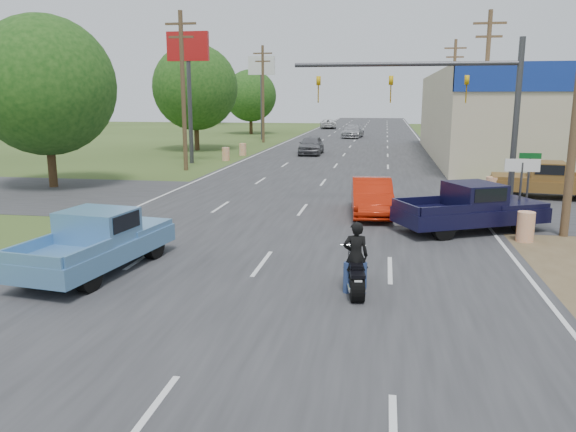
% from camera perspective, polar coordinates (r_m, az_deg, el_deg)
% --- Properties ---
extents(ground, '(200.00, 200.00, 0.00)m').
position_cam_1_polar(ground, '(9.07, -14.19, -19.32)').
color(ground, '#34481D').
rests_on(ground, ground).
extents(main_road, '(15.00, 180.00, 0.02)m').
position_cam_1_polar(main_road, '(47.38, 5.71, 6.21)').
color(main_road, '#2D2D30').
rests_on(main_road, ground).
extents(cross_road, '(120.00, 10.00, 0.02)m').
position_cam_1_polar(cross_road, '(25.68, 2.13, 1.48)').
color(cross_road, '#2D2D30').
rests_on(cross_road, ground).
extents(utility_pole_2, '(2.00, 0.28, 10.00)m').
position_cam_1_polar(utility_pole_2, '(38.54, 19.42, 12.23)').
color(utility_pole_2, '#4C3823').
rests_on(utility_pole_2, ground).
extents(utility_pole_3, '(2.00, 0.28, 10.00)m').
position_cam_1_polar(utility_pole_3, '(56.38, 16.41, 12.10)').
color(utility_pole_3, '#4C3823').
rests_on(utility_pole_3, ground).
extents(utility_pole_5, '(2.00, 0.28, 10.00)m').
position_cam_1_polar(utility_pole_5, '(37.32, -10.62, 12.72)').
color(utility_pole_5, '#4C3823').
rests_on(utility_pole_5, ground).
extents(utility_pole_6, '(2.00, 0.28, 10.00)m').
position_cam_1_polar(utility_pole_6, '(60.42, -2.56, 12.51)').
color(utility_pole_6, '#4C3823').
rests_on(utility_pole_6, ground).
extents(tree_0, '(7.14, 7.14, 8.84)m').
position_cam_1_polar(tree_0, '(32.13, -23.45, 12.04)').
color(tree_0, '#422D19').
rests_on(tree_0, ground).
extents(tree_1, '(7.56, 7.56, 9.36)m').
position_cam_1_polar(tree_1, '(51.86, -9.42, 12.76)').
color(tree_1, '#422D19').
rests_on(tree_1, ground).
extents(tree_2, '(6.72, 6.72, 8.32)m').
position_cam_1_polar(tree_2, '(75.12, -3.82, 12.09)').
color(tree_2, '#422D19').
rests_on(tree_2, ground).
extents(tree_4, '(9.24, 9.24, 11.44)m').
position_cam_1_polar(tree_4, '(100.69, -26.25, 11.93)').
color(tree_4, '#422D19').
rests_on(tree_4, ground).
extents(tree_5, '(7.98, 7.98, 9.88)m').
position_cam_1_polar(tree_5, '(105.47, 24.94, 11.48)').
color(tree_5, '#422D19').
rests_on(tree_5, ground).
extents(tree_6, '(8.82, 8.82, 10.92)m').
position_cam_1_polar(tree_6, '(107.36, -8.54, 12.75)').
color(tree_6, '#422D19').
rests_on(tree_6, ground).
extents(barrel_0, '(0.56, 0.56, 1.00)m').
position_cam_1_polar(barrel_0, '(20.03, 22.98, -1.02)').
color(barrel_0, orange).
rests_on(barrel_0, ground).
extents(barrel_1, '(0.56, 0.56, 1.00)m').
position_cam_1_polar(barrel_1, '(28.30, 19.98, 2.75)').
color(barrel_1, orange).
rests_on(barrel_1, ground).
extents(barrel_2, '(0.56, 0.56, 1.00)m').
position_cam_1_polar(barrel_2, '(42.91, -6.33, 6.27)').
color(barrel_2, orange).
rests_on(barrel_2, ground).
extents(barrel_3, '(0.56, 0.56, 1.00)m').
position_cam_1_polar(barrel_3, '(46.68, -4.62, 6.75)').
color(barrel_3, orange).
rests_on(barrel_3, ground).
extents(pole_sign_left_near, '(3.00, 0.35, 9.20)m').
position_cam_1_polar(pole_sign_left_near, '(41.50, -10.09, 15.20)').
color(pole_sign_left_near, '#3F3F44').
rests_on(pole_sign_left_near, ground).
extents(pole_sign_left_far, '(3.00, 0.35, 9.20)m').
position_cam_1_polar(pole_sign_left_far, '(64.59, -2.69, 14.11)').
color(pole_sign_left_far, '#3F3F44').
rests_on(pole_sign_left_far, ground).
extents(lane_sign, '(1.20, 0.08, 2.52)m').
position_cam_1_polar(lane_sign, '(21.77, 22.63, 3.73)').
color(lane_sign, '#3F3F44').
rests_on(lane_sign, ground).
extents(street_name_sign, '(0.80, 0.08, 2.61)m').
position_cam_1_polar(street_name_sign, '(23.39, 23.22, 3.46)').
color(street_name_sign, '#3F3F44').
rests_on(street_name_sign, ground).
extents(signal_mast, '(9.12, 0.40, 7.00)m').
position_cam_1_polar(signal_mast, '(24.17, 16.01, 11.81)').
color(signal_mast, '#3F3F44').
rests_on(signal_mast, ground).
extents(red_convertible, '(1.91, 4.57, 1.47)m').
position_cam_1_polar(red_convertible, '(22.84, 8.51, 1.89)').
color(red_convertible, '#B41D08').
rests_on(red_convertible, ground).
extents(motorcycle, '(0.70, 2.07, 1.05)m').
position_cam_1_polar(motorcycle, '(13.65, 6.85, -6.03)').
color(motorcycle, black).
rests_on(motorcycle, ground).
extents(rider, '(0.67, 0.49, 1.69)m').
position_cam_1_polar(rider, '(13.59, 6.87, -4.46)').
color(rider, black).
rests_on(rider, ground).
extents(blue_pickup, '(2.61, 5.31, 1.69)m').
position_cam_1_polar(blue_pickup, '(16.17, -18.61, -2.31)').
color(blue_pickup, black).
rests_on(blue_pickup, ground).
extents(navy_pickup, '(5.58, 4.13, 1.74)m').
position_cam_1_polar(navy_pickup, '(20.85, 18.34, 0.86)').
color(navy_pickup, black).
rests_on(navy_pickup, ground).
extents(brown_pickup, '(5.39, 2.69, 1.71)m').
position_cam_1_polar(brown_pickup, '(29.23, 24.70, 3.36)').
color(brown_pickup, black).
rests_on(brown_pickup, ground).
extents(distant_car_grey, '(1.90, 4.62, 1.57)m').
position_cam_1_polar(distant_car_grey, '(47.36, 2.38, 7.20)').
color(distant_car_grey, '#5E5D63').
rests_on(distant_car_grey, ground).
extents(distant_car_silver, '(2.70, 5.49, 1.54)m').
position_cam_1_polar(distant_car_silver, '(68.01, 6.59, 8.54)').
color(distant_car_silver, '#A8A8AC').
rests_on(distant_car_silver, ground).
extents(distant_car_white, '(3.10, 5.46, 1.44)m').
position_cam_1_polar(distant_car_white, '(88.45, 4.08, 9.31)').
color(distant_car_white, silver).
rests_on(distant_car_white, ground).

